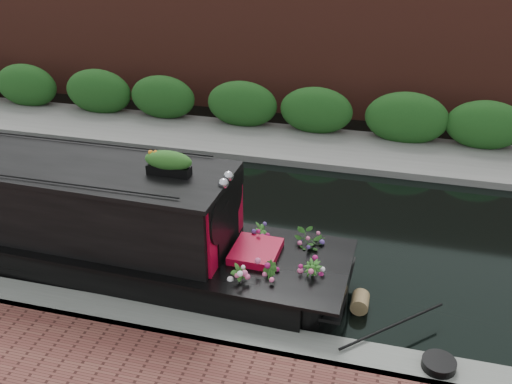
# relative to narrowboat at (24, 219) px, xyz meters

# --- Properties ---
(ground) EXTENTS (80.00, 80.00, 0.00)m
(ground) POSITION_rel_narrowboat_xyz_m (1.92, 1.99, -0.77)
(ground) COLOR black
(ground) RESTS_ON ground
(near_bank_coping) EXTENTS (40.00, 0.60, 0.50)m
(near_bank_coping) POSITION_rel_narrowboat_xyz_m (1.92, -1.31, -0.77)
(near_bank_coping) COLOR slate
(near_bank_coping) RESTS_ON ground
(far_bank_path) EXTENTS (40.00, 2.40, 0.34)m
(far_bank_path) POSITION_rel_narrowboat_xyz_m (1.92, 6.19, -0.77)
(far_bank_path) COLOR slate
(far_bank_path) RESTS_ON ground
(far_hedge) EXTENTS (40.00, 1.10, 2.80)m
(far_hedge) POSITION_rel_narrowboat_xyz_m (1.92, 7.09, -0.77)
(far_hedge) COLOR #1D4C19
(far_hedge) RESTS_ON ground
(far_brick_wall) EXTENTS (40.00, 1.00, 8.00)m
(far_brick_wall) POSITION_rel_narrowboat_xyz_m (1.92, 9.19, -0.77)
(far_brick_wall) COLOR #5B291E
(far_brick_wall) RESTS_ON ground
(narrowboat) EXTENTS (11.08, 2.19, 2.60)m
(narrowboat) POSITION_rel_narrowboat_xyz_m (0.00, 0.00, 0.00)
(narrowboat) COLOR black
(narrowboat) RESTS_ON ground
(rope_fender) EXTENTS (0.28, 0.36, 0.28)m
(rope_fender) POSITION_rel_narrowboat_xyz_m (5.98, -0.00, -0.63)
(rope_fender) COLOR olive
(rope_fender) RESTS_ON ground
(coiled_mooring_rope) EXTENTS (0.46, 0.46, 0.12)m
(coiled_mooring_rope) POSITION_rel_narrowboat_xyz_m (7.13, -1.27, -0.46)
(coiled_mooring_rope) COLOR black
(coiled_mooring_rope) RESTS_ON near_bank_coping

